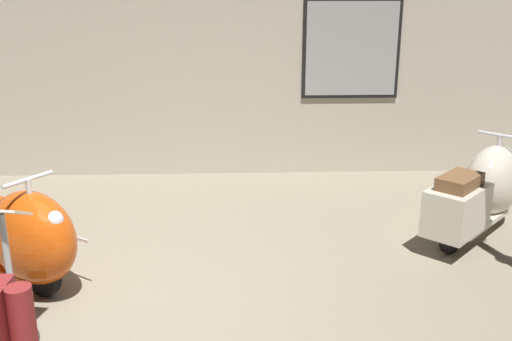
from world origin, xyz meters
name	(u,v)px	position (x,y,z in m)	size (l,w,h in m)	color
ground_plane	(160,330)	(0.00, 0.00, 0.00)	(60.00, 60.00, 0.00)	gray
showroom_back_wall	(189,21)	(0.01, 3.76, 1.94)	(18.00, 0.24, 3.89)	#BCB29E
scooter_0	(12,234)	(-1.25, 0.73, 0.45)	(1.59, 1.30, 0.99)	black
scooter_1	(482,191)	(2.99, 1.65, 0.44)	(1.42, 1.44, 0.96)	black
info_stanchion	(11,287)	(-0.97, -0.10, 0.43)	(0.35, 0.28, 1.03)	#333338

